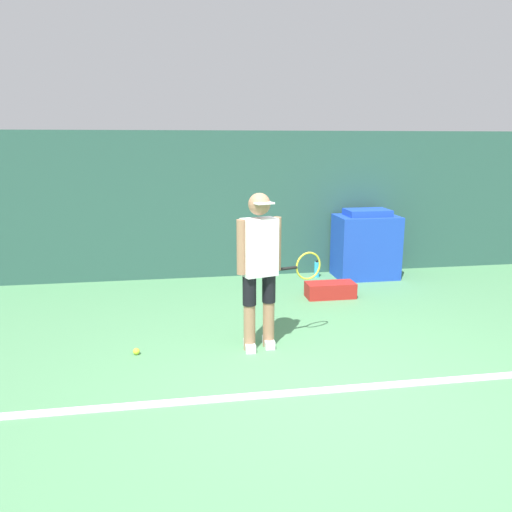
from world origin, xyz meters
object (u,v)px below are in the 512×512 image
(tennis_ball, at_px, (136,351))
(covered_chair, at_px, (366,245))
(tennis_player, at_px, (260,264))
(equipment_bag, at_px, (330,290))
(water_bottle, at_px, (317,269))

(tennis_ball, relative_size, covered_chair, 0.06)
(tennis_player, relative_size, covered_chair, 1.50)
(equipment_bag, xyz_separation_m, water_bottle, (0.11, 1.06, 0.02))
(tennis_ball, height_order, water_bottle, water_bottle)
(equipment_bag, bearing_deg, tennis_player, -128.95)
(tennis_ball, xyz_separation_m, equipment_bag, (2.51, 1.52, 0.07))
(tennis_ball, bearing_deg, equipment_bag, 31.14)
(covered_chair, bearing_deg, equipment_bag, -132.19)
(tennis_player, height_order, water_bottle, tennis_player)
(tennis_player, bearing_deg, equipment_bag, 34.72)
(equipment_bag, relative_size, water_bottle, 2.50)
(tennis_ball, distance_m, equipment_bag, 2.93)
(equipment_bag, bearing_deg, tennis_ball, -148.86)
(covered_chair, xyz_separation_m, water_bottle, (-0.75, 0.10, -0.39))
(covered_chair, relative_size, equipment_bag, 1.61)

